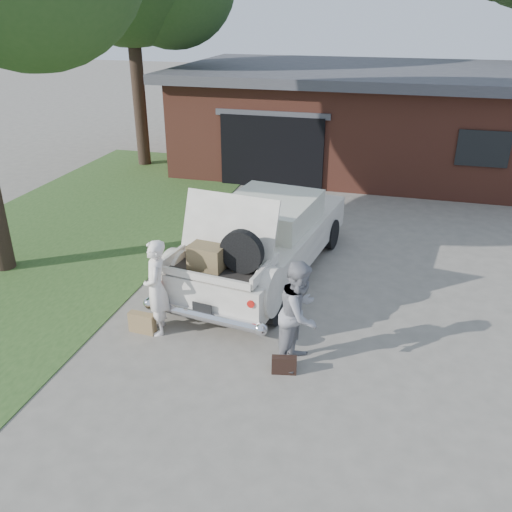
# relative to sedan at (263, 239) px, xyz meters

# --- Properties ---
(ground) EXTENTS (90.00, 90.00, 0.00)m
(ground) POSITION_rel_sedan_xyz_m (0.25, -2.08, -0.80)
(ground) COLOR gray
(ground) RESTS_ON ground
(grass_strip) EXTENTS (6.00, 16.00, 0.02)m
(grass_strip) POSITION_rel_sedan_xyz_m (-5.25, 0.92, -0.79)
(grass_strip) COLOR #2D4C1E
(grass_strip) RESTS_ON ground
(house) EXTENTS (12.80, 7.80, 3.30)m
(house) POSITION_rel_sedan_xyz_m (1.23, 9.40, 0.87)
(house) COLOR brown
(house) RESTS_ON ground
(sedan) EXTENTS (2.84, 5.69, 2.20)m
(sedan) POSITION_rel_sedan_xyz_m (0.00, 0.00, 0.00)
(sedan) COLOR white
(sedan) RESTS_ON ground
(woman_left) EXTENTS (0.62, 0.74, 1.71)m
(woman_left) POSITION_rel_sedan_xyz_m (-1.19, -2.64, 0.05)
(woman_left) COLOR white
(woman_left) RESTS_ON ground
(woman_right) EXTENTS (0.84, 0.98, 1.76)m
(woman_right) POSITION_rel_sedan_xyz_m (1.33, -2.88, 0.08)
(woman_right) COLOR gray
(woman_right) RESTS_ON ground
(suitcase_left) EXTENTS (0.49, 0.19, 0.37)m
(suitcase_left) POSITION_rel_sedan_xyz_m (-1.46, -2.76, -0.62)
(suitcase_left) COLOR #9D7E50
(suitcase_left) RESTS_ON ground
(suitcase_right) EXTENTS (0.40, 0.19, 0.30)m
(suitcase_right) POSITION_rel_sedan_xyz_m (1.18, -3.25, -0.66)
(suitcase_right) COLOR black
(suitcase_right) RESTS_ON ground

